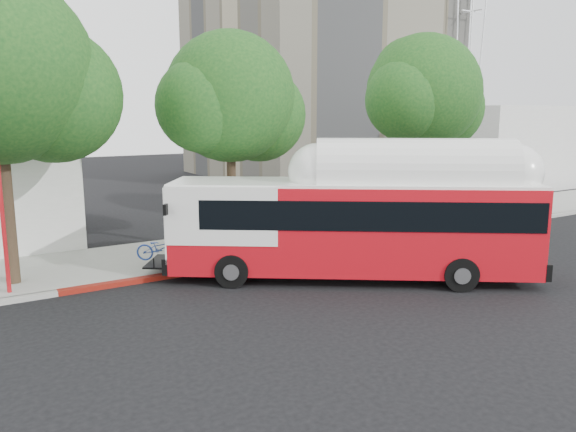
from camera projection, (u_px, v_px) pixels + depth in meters
ground at (343, 287)px, 18.07m from camera, size 120.00×120.00×0.00m
sidewalk at (249, 245)px, 23.50m from camera, size 60.00×5.00×0.15m
curb_strip at (281, 258)px, 21.32m from camera, size 60.00×0.30×0.15m
red_curb_segment at (208, 269)px, 19.78m from camera, size 10.00×0.32×0.16m
street_tree_left at (13, 77)px, 17.13m from camera, size 6.67×5.80×9.74m
street_tree_mid at (239, 103)px, 21.77m from camera, size 5.75×5.00×8.62m
street_tree_right at (429, 97)px, 26.72m from camera, size 6.21×5.40×9.18m
horizon_block at (516, 144)px, 46.41m from camera, size 20.00×12.00×6.00m
transit_bus at (354, 227)px, 18.65m from camera, size 11.76×9.10×3.78m
signal_pole at (3, 223)px, 16.66m from camera, size 0.13×0.42×4.48m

